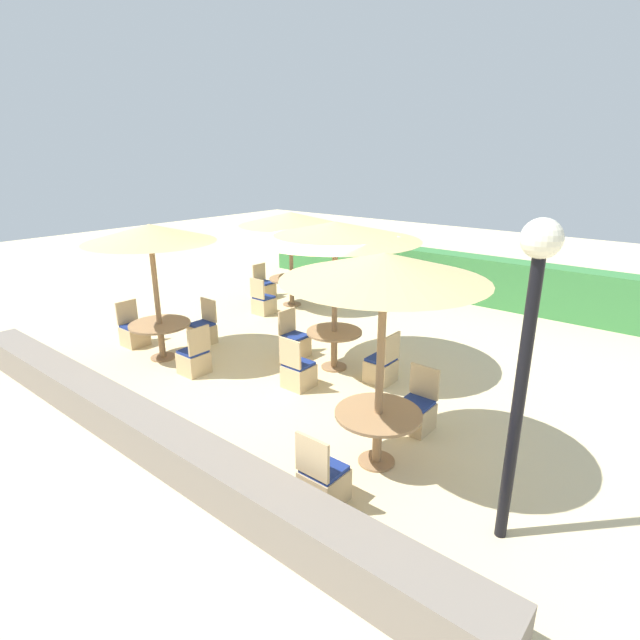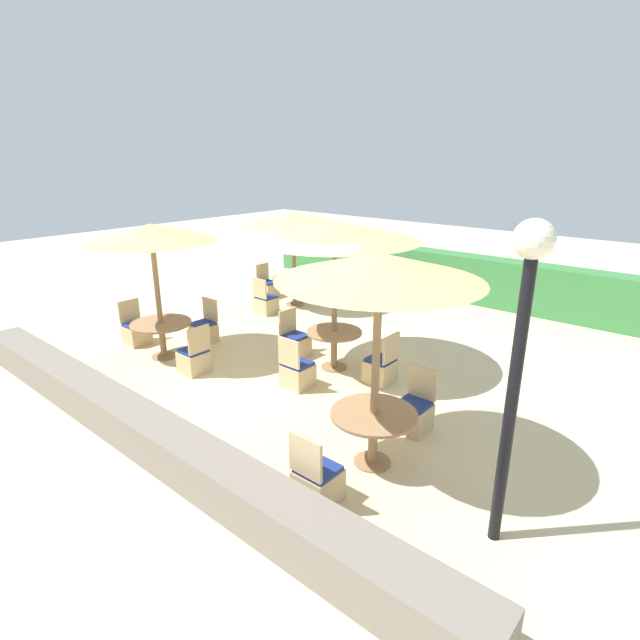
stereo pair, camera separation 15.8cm
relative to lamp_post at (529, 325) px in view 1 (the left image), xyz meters
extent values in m
plane|color=beige|center=(-4.32, 1.64, -2.35)|extent=(40.00, 40.00, 0.00)
cube|color=#387A3D|center=(-4.32, 8.21, -1.73)|extent=(13.00, 0.70, 1.24)
cube|color=slate|center=(-4.32, -1.48, -2.08)|extent=(10.00, 0.56, 0.55)
cylinder|color=black|center=(0.00, 0.00, -0.85)|extent=(0.12, 0.12, 3.00)
sphere|color=silver|center=(0.00, 0.00, 0.79)|extent=(0.36, 0.36, 0.36)
cylinder|color=#93704C|center=(-7.42, 4.82, -1.18)|extent=(0.10, 0.10, 2.35)
cone|color=tan|center=(-7.42, 4.82, -0.08)|extent=(2.62, 2.62, 0.32)
cylinder|color=#93704C|center=(-7.42, 4.82, -2.34)|extent=(0.48, 0.48, 0.03)
cylinder|color=#93704C|center=(-7.42, 4.82, -2.00)|extent=(0.12, 0.12, 0.70)
cylinder|color=#93704C|center=(-7.42, 4.82, -1.63)|extent=(1.17, 1.17, 0.04)
cube|color=tan|center=(-8.48, 4.87, -2.15)|extent=(0.46, 0.46, 0.40)
cube|color=navy|center=(-8.48, 4.87, -1.93)|extent=(0.42, 0.42, 0.05)
cube|color=tan|center=(-8.69, 4.87, -1.66)|extent=(0.04, 0.46, 0.48)
cube|color=tan|center=(-7.44, 3.82, -2.15)|extent=(0.46, 0.46, 0.40)
cube|color=navy|center=(-7.44, 3.82, -1.93)|extent=(0.42, 0.42, 0.05)
cube|color=tan|center=(-7.44, 3.61, -1.66)|extent=(0.46, 0.04, 0.48)
cylinder|color=#93704C|center=(-6.92, 0.52, -1.08)|extent=(0.10, 0.10, 2.54)
cone|color=tan|center=(-6.92, 0.52, 0.11)|extent=(2.39, 2.39, 0.32)
cylinder|color=#93704C|center=(-6.92, 0.52, -2.34)|extent=(0.48, 0.48, 0.03)
cylinder|color=#93704C|center=(-6.92, 0.52, -2.01)|extent=(0.12, 0.12, 0.68)
cylinder|color=#93704C|center=(-6.92, 0.52, -1.65)|extent=(1.16, 1.16, 0.04)
cube|color=tan|center=(-7.97, 0.57, -2.15)|extent=(0.46, 0.46, 0.40)
cube|color=navy|center=(-7.97, 0.57, -1.93)|extent=(0.42, 0.42, 0.05)
cube|color=tan|center=(-8.18, 0.57, -1.66)|extent=(0.04, 0.46, 0.48)
cube|color=tan|center=(-6.96, 1.53, -2.15)|extent=(0.46, 0.46, 0.40)
cube|color=navy|center=(-6.96, 1.53, -1.93)|extent=(0.42, 0.42, 0.05)
cube|color=tan|center=(-6.96, 1.74, -1.66)|extent=(0.46, 0.04, 0.48)
cube|color=tan|center=(-5.86, 0.48, -2.15)|extent=(0.46, 0.46, 0.40)
cube|color=navy|center=(-5.86, 0.48, -1.93)|extent=(0.42, 0.42, 0.05)
cube|color=tan|center=(-5.65, 0.48, -1.66)|extent=(0.04, 0.46, 0.48)
cylinder|color=#93704C|center=(-4.03, 2.30, -1.03)|extent=(0.10, 0.10, 2.65)
cone|color=tan|center=(-4.03, 2.30, 0.22)|extent=(2.99, 2.99, 0.32)
cylinder|color=#93704C|center=(-4.03, 2.30, -2.34)|extent=(0.48, 0.48, 0.03)
cylinder|color=#93704C|center=(-4.03, 2.30, -2.01)|extent=(0.12, 0.12, 0.69)
cylinder|color=#93704C|center=(-4.03, 2.30, -1.64)|extent=(1.02, 1.02, 0.04)
cube|color=tan|center=(-4.00, 1.28, -2.15)|extent=(0.46, 0.46, 0.40)
cube|color=navy|center=(-4.00, 1.28, -1.93)|extent=(0.42, 0.42, 0.05)
cube|color=tan|center=(-4.00, 1.07, -1.66)|extent=(0.46, 0.04, 0.48)
cube|color=tan|center=(-3.03, 2.35, -2.15)|extent=(0.46, 0.46, 0.40)
cube|color=navy|center=(-3.03, 2.35, -1.93)|extent=(0.42, 0.42, 0.05)
cube|color=tan|center=(-2.82, 2.35, -1.66)|extent=(0.04, 0.46, 0.48)
cube|color=tan|center=(-4.97, 2.26, -2.15)|extent=(0.46, 0.46, 0.40)
cube|color=navy|center=(-4.97, 2.26, -1.93)|extent=(0.42, 0.42, 0.05)
cube|color=tan|center=(-5.18, 2.26, -1.66)|extent=(0.04, 0.46, 0.48)
cylinder|color=#93704C|center=(-1.74, 0.26, -1.01)|extent=(0.10, 0.10, 2.69)
cone|color=tan|center=(-1.74, 0.26, 0.26)|extent=(2.44, 2.44, 0.32)
cylinder|color=#93704C|center=(-1.74, 0.26, -2.34)|extent=(0.48, 0.48, 0.03)
cylinder|color=#93704C|center=(-1.74, 0.26, -2.01)|extent=(0.12, 0.12, 0.69)
cylinder|color=#93704C|center=(-1.74, 0.26, -1.64)|extent=(1.11, 1.11, 0.04)
cube|color=tan|center=(-1.79, -0.76, -2.15)|extent=(0.46, 0.46, 0.40)
cube|color=navy|center=(-1.79, -0.76, -1.93)|extent=(0.42, 0.42, 0.05)
cube|color=tan|center=(-1.79, -0.97, -1.66)|extent=(0.46, 0.04, 0.48)
cube|color=tan|center=(-1.76, 1.31, -2.15)|extent=(0.46, 0.46, 0.40)
cube|color=navy|center=(-1.76, 1.31, -1.93)|extent=(0.42, 0.42, 0.05)
cube|color=tan|center=(-1.76, 1.52, -1.66)|extent=(0.46, 0.04, 0.48)
camera|label=1|loc=(1.25, -4.52, 1.49)|focal=28.00mm
camera|label=2|loc=(1.37, -4.42, 1.49)|focal=28.00mm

